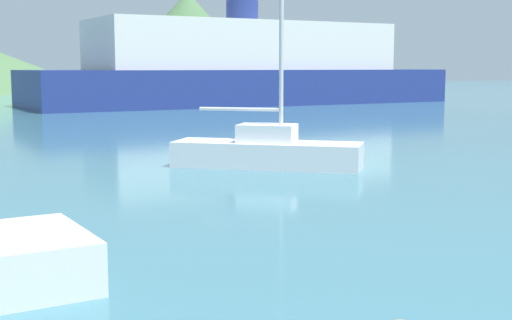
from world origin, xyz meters
TOP-DOWN VIEW (x-y plane):
  - sailboat_middle at (3.59, 20.93)m, footprint 5.09×4.28m
  - ferry_distant at (15.33, 53.41)m, footprint 32.86×13.28m
  - hill_central at (24.39, 97.81)m, footprint 24.09×24.09m

SIDE VIEW (x-z plane):
  - sailboat_middle at x=3.59m, z-range -3.49..4.49m
  - ferry_distant at x=15.33m, z-range -1.16..6.50m
  - hill_central at x=24.39m, z-range 0.00..12.87m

